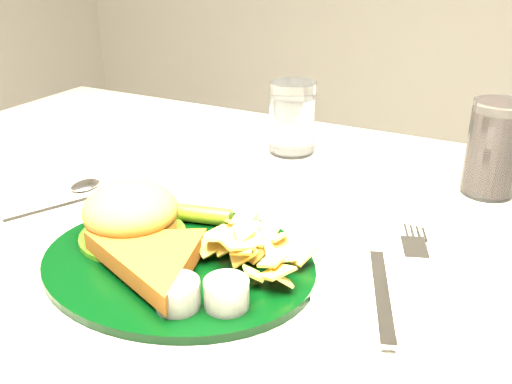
% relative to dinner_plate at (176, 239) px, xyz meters
% --- Properties ---
extents(dinner_plate, '(0.29, 0.25, 0.06)m').
position_rel_dinner_plate_xyz_m(dinner_plate, '(0.00, 0.00, 0.00)').
color(dinner_plate, black).
rests_on(dinner_plate, table).
extents(water_glass, '(0.08, 0.08, 0.11)m').
position_rel_dinner_plate_xyz_m(water_glass, '(-0.03, 0.35, 0.02)').
color(water_glass, white).
rests_on(water_glass, table).
extents(cola_glass, '(0.07, 0.07, 0.12)m').
position_rel_dinner_plate_xyz_m(cola_glass, '(0.25, 0.33, 0.03)').
color(cola_glass, black).
rests_on(cola_glass, table).
extents(fork_napkin, '(0.20, 0.23, 0.01)m').
position_rel_dinner_plate_xyz_m(fork_napkin, '(0.19, 0.05, -0.02)').
color(fork_napkin, white).
rests_on(fork_napkin, table).
extents(spoon, '(0.10, 0.15, 0.01)m').
position_rel_dinner_plate_xyz_m(spoon, '(-0.20, 0.03, -0.03)').
color(spoon, white).
rests_on(spoon, table).
extents(ramekin, '(0.05, 0.05, 0.02)m').
position_rel_dinner_plate_xyz_m(ramekin, '(-0.28, 0.22, -0.02)').
color(ramekin, silver).
rests_on(ramekin, table).
extents(wrapped_straw, '(0.19, 0.14, 0.01)m').
position_rel_dinner_plate_xyz_m(wrapped_straw, '(0.03, 0.20, -0.03)').
color(wrapped_straw, white).
rests_on(wrapped_straw, table).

